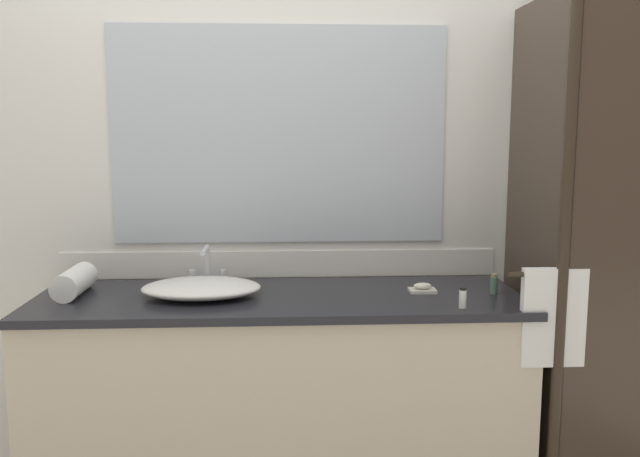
% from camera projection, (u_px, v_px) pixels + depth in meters
% --- Properties ---
extents(wall_back_with_mirror, '(4.40, 0.06, 2.60)m').
position_uv_depth(wall_back_with_mirror, '(279.00, 180.00, 2.76)').
color(wall_back_with_mirror, silver).
rests_on(wall_back_with_mirror, ground_plane).
extents(vanity_cabinet, '(1.80, 0.58, 0.90)m').
position_uv_depth(vanity_cabinet, '(281.00, 410.00, 2.55)').
color(vanity_cabinet, beige).
rests_on(vanity_cabinet, ground_plane).
extents(sink_basin, '(0.44, 0.31, 0.06)m').
position_uv_depth(sink_basin, '(201.00, 288.00, 2.45)').
color(sink_basin, white).
rests_on(sink_basin, vanity_cabinet).
extents(faucet, '(0.17, 0.16, 0.16)m').
position_uv_depth(faucet, '(207.00, 271.00, 2.64)').
color(faucet, silver).
rests_on(faucet, vanity_cabinet).
extents(soap_dish, '(0.10, 0.07, 0.04)m').
position_uv_depth(soap_dish, '(422.00, 288.00, 2.53)').
color(soap_dish, silver).
rests_on(soap_dish, vanity_cabinet).
extents(amenity_bottle_body_wash, '(0.03, 0.03, 0.07)m').
position_uv_depth(amenity_bottle_body_wash, '(463.00, 298.00, 2.30)').
color(amenity_bottle_body_wash, white).
rests_on(amenity_bottle_body_wash, vanity_cabinet).
extents(amenity_bottle_shampoo, '(0.03, 0.03, 0.08)m').
position_uv_depth(amenity_bottle_shampoo, '(494.00, 284.00, 2.50)').
color(amenity_bottle_shampoo, '#4C7056').
rests_on(amenity_bottle_shampoo, vanity_cabinet).
extents(rolled_towel_near_edge, '(0.10, 0.26, 0.10)m').
position_uv_depth(rolled_towel_near_edge, '(74.00, 282.00, 2.48)').
color(rolled_towel_near_edge, white).
rests_on(rolled_towel_near_edge, vanity_cabinet).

